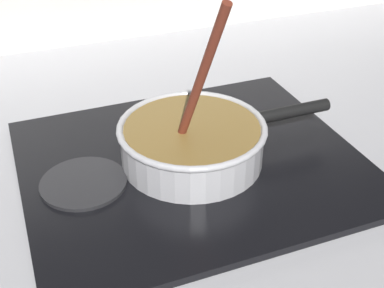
# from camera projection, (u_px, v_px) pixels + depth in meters

# --- Properties ---
(ground) EXTENTS (2.40, 1.60, 0.04)m
(ground) POSITION_uv_depth(u_px,v_px,m) (223.00, 243.00, 0.74)
(ground) COLOR #B7B7BC
(hob_plate) EXTENTS (0.56, 0.48, 0.01)m
(hob_plate) POSITION_uv_depth(u_px,v_px,m) (192.00, 163.00, 0.87)
(hob_plate) COLOR black
(hob_plate) RESTS_ON ground
(burner_ring) EXTENTS (0.16, 0.16, 0.01)m
(burner_ring) POSITION_uv_depth(u_px,v_px,m) (192.00, 158.00, 0.86)
(burner_ring) COLOR #592D0C
(burner_ring) RESTS_ON hob_plate
(spare_burner) EXTENTS (0.14, 0.14, 0.01)m
(spare_burner) POSITION_uv_depth(u_px,v_px,m) (84.00, 183.00, 0.81)
(spare_burner) COLOR #262628
(spare_burner) RESTS_ON hob_plate
(cooking_pan) EXTENTS (0.38, 0.25, 0.30)m
(cooking_pan) POSITION_uv_depth(u_px,v_px,m) (193.00, 141.00, 0.85)
(cooking_pan) COLOR silver
(cooking_pan) RESTS_ON hob_plate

